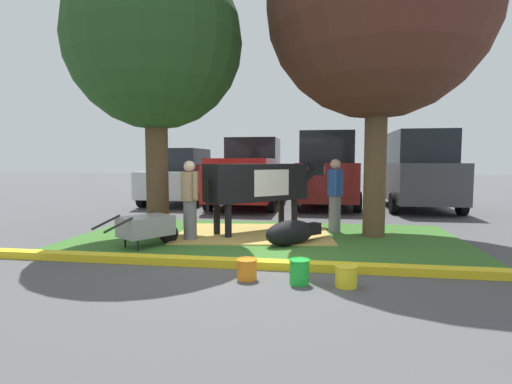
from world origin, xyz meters
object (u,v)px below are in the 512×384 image
object	(u,v)px
shade_tree_left	(155,43)
calf_lying	(291,233)
suv_black	(326,170)
sedan_silver	(182,177)
bucket_green	(299,271)
pickup_truck_maroon	(250,174)
person_handler	(190,198)
person_visitor_near	(335,194)
bucket_yellow	(346,275)
suv_dark_grey	(416,170)
bucket_orange	(247,269)
cow_holstein	(261,183)
shade_tree_right	(379,5)
wheelbarrow	(147,226)

from	to	relation	value
shade_tree_left	calf_lying	world-z (taller)	shade_tree_left
suv_black	sedan_silver	bearing A→B (deg)	178.39
bucket_green	pickup_truck_maroon	distance (m)	9.13
person_handler	bucket_green	bearing A→B (deg)	-46.40
person_visitor_near	bucket_yellow	world-z (taller)	person_visitor_near
person_visitor_near	suv_dark_grey	distance (m)	5.66
pickup_truck_maroon	bucket_orange	bearing A→B (deg)	-80.24
pickup_truck_maroon	suv_dark_grey	bearing A→B (deg)	-1.56
cow_holstein	person_visitor_near	world-z (taller)	person_visitor_near
calf_lying	person_visitor_near	world-z (taller)	person_visitor_near
calf_lying	pickup_truck_maroon	distance (m)	6.83
person_visitor_near	person_handler	bearing A→B (deg)	-154.21
shade_tree_right	bucket_yellow	size ratio (longest dim) A/B	23.60
shade_tree_left	pickup_truck_maroon	distance (m)	6.82
cow_holstein	bucket_orange	size ratio (longest dim) A/B	8.76
person_handler	person_visitor_near	world-z (taller)	person_visitor_near
calf_lying	sedan_silver	xyz separation A→B (m)	(-4.52, 6.66, 0.75)
cow_holstein	wheelbarrow	bearing A→B (deg)	-135.84
bucket_orange	bucket_green	distance (m)	0.71
shade_tree_left	cow_holstein	bearing A→B (deg)	23.16
cow_holstein	sedan_silver	bearing A→B (deg)	124.66
bucket_orange	shade_tree_left	bearing A→B (deg)	132.26
cow_holstein	suv_black	size ratio (longest dim) A/B	0.55
cow_holstein	person_visitor_near	bearing A→B (deg)	7.84
shade_tree_left	sedan_silver	size ratio (longest dim) A/B	1.31
suv_black	suv_dark_grey	size ratio (longest dim) A/B	1.00
shade_tree_right	pickup_truck_maroon	xyz separation A→B (m)	(-3.58, 5.37, -3.59)
calf_lying	bucket_yellow	distance (m)	2.49
bucket_orange	suv_dark_grey	world-z (taller)	suv_dark_grey
cow_holstein	bucket_yellow	size ratio (longest dim) A/B	8.60
person_visitor_near	suv_black	xyz separation A→B (m)	(-0.12, 5.07, 0.40)
shade_tree_left	suv_black	world-z (taller)	shade_tree_left
calf_lying	person_visitor_near	xyz separation A→B (m)	(0.85, 1.44, 0.63)
sedan_silver	pickup_truck_maroon	xyz separation A→B (m)	(2.58, -0.17, 0.13)
shade_tree_left	suv_black	xyz separation A→B (m)	(3.52, 6.16, -2.68)
bucket_yellow	shade_tree_left	bearing A→B (deg)	143.59
shade_tree_right	person_visitor_near	xyz separation A→B (m)	(-0.79, 0.33, -3.83)
shade_tree_right	calf_lying	xyz separation A→B (m)	(-1.64, -1.12, -4.46)
person_visitor_near	suv_dark_grey	bearing A→B (deg)	60.08
person_visitor_near	sedan_silver	distance (m)	7.49
shade_tree_right	bucket_yellow	xyz separation A→B (m)	(-0.79, -3.45, -4.55)
shade_tree_left	bucket_green	xyz separation A→B (m)	(3.05, -2.67, -3.78)
suv_dark_grey	suv_black	bearing A→B (deg)	176.56
bucket_orange	cow_holstein	bearing A→B (deg)	95.26
cow_holstein	pickup_truck_maroon	bearing A→B (deg)	102.65
bucket_orange	suv_dark_grey	xyz separation A→B (m)	(4.11, 8.57, 1.12)
person_handler	sedan_silver	bearing A→B (deg)	110.90
shade_tree_right	bucket_green	distance (m)	5.85
wheelbarrow	suv_black	distance (m)	7.89
calf_lying	person_handler	xyz separation A→B (m)	(-2.00, 0.06, 0.62)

